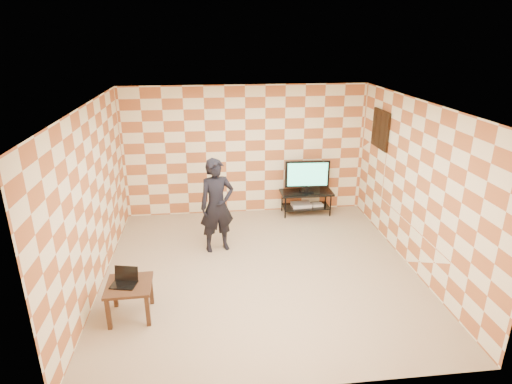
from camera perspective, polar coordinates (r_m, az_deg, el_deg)
floor at (r=7.13m, az=0.56°, el=-10.39°), size 5.00×5.00×0.00m
wall_back at (r=8.90m, az=-1.41°, el=5.48°), size 5.00×0.02×2.70m
wall_front at (r=4.32m, az=4.82°, el=-11.97°), size 5.00×0.02×2.70m
wall_left at (r=6.72m, az=-21.07°, el=-1.05°), size 0.02×5.00×2.70m
wall_right at (r=7.27m, az=20.56°, el=0.62°), size 0.02×5.00×2.70m
ceiling at (r=6.19m, az=0.65°, el=11.57°), size 5.00×5.00×0.02m
wall_art at (r=8.45m, az=16.28°, el=8.03°), size 0.04×0.72×0.72m
tv_stand at (r=9.14m, az=6.70°, el=-0.74°), size 1.10×0.49×0.50m
tv at (r=8.97m, az=6.84°, el=2.29°), size 0.94×0.19×0.68m
dvd_player at (r=9.18m, az=6.04°, el=-1.69°), size 0.42×0.31×0.07m
game_console at (r=9.25m, az=8.17°, el=-1.68°), size 0.24×0.18×0.05m
side_table at (r=6.15m, az=-16.54°, el=-12.40°), size 0.61×0.61×0.50m
laptop at (r=6.10m, az=-17.09°, el=-11.19°), size 0.37×0.32×0.22m
person at (r=7.45m, az=-5.23°, el=-1.83°), size 0.69×0.54×1.68m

